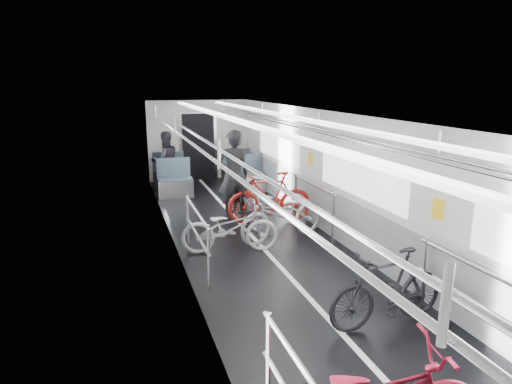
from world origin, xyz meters
TOP-DOWN VIEW (x-y plane):
  - car_shell at (0.00, 1.78)m, footprint 3.02×14.01m
  - bike_left_far at (-0.61, 0.73)m, footprint 1.77×0.86m
  - bike_right_near at (0.62, -2.27)m, footprint 1.66×0.57m
  - bike_right_mid at (0.51, 1.04)m, footprint 2.00×1.19m
  - bike_right_far at (0.63, 2.16)m, footprint 1.87×0.72m
  - bike_aisle at (0.07, 2.59)m, footprint 0.75×1.92m
  - person_standing at (-0.02, 2.69)m, footprint 0.71×0.47m
  - person_seated at (-1.13, 5.82)m, footprint 0.93×0.81m

SIDE VIEW (x-z plane):
  - bike_left_far at x=-0.61m, z-range 0.00..0.89m
  - bike_right_near at x=0.62m, z-range 0.00..0.98m
  - bike_right_mid at x=0.51m, z-range 0.00..0.99m
  - bike_aisle at x=0.07m, z-range 0.00..0.99m
  - bike_right_far at x=0.63m, z-range 0.00..1.09m
  - person_seated at x=-1.13m, z-range 0.00..1.63m
  - person_standing at x=-0.02m, z-range 0.00..1.95m
  - car_shell at x=0.00m, z-range -0.08..2.33m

